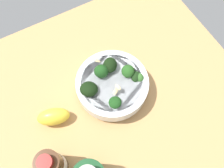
# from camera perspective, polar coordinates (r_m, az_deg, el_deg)

# --- Properties ---
(ground_plane) EXTENTS (0.71, 0.71, 0.04)m
(ground_plane) POSITION_cam_1_polar(r_m,az_deg,el_deg) (0.64, 1.93, -5.22)
(ground_plane) COLOR tan
(bowl_of_broccoli) EXTENTS (0.19, 0.19, 0.09)m
(bowl_of_broccoli) POSITION_cam_1_polar(r_m,az_deg,el_deg) (0.60, -0.17, -0.05)
(bowl_of_broccoli) COLOR white
(bowl_of_broccoli) RESTS_ON ground_plane
(lemon_wedge) EXTENTS (0.07, 0.09, 0.05)m
(lemon_wedge) POSITION_cam_1_polar(r_m,az_deg,el_deg) (0.61, -14.14, -7.77)
(lemon_wedge) COLOR yellow
(lemon_wedge) RESTS_ON ground_plane
(bottle_short) EXTENTS (0.05, 0.05, 0.12)m
(bottle_short) POSITION_cam_1_polar(r_m,az_deg,el_deg) (0.56, -14.39, -18.66)
(bottle_short) COLOR #472814
(bottle_short) RESTS_ON ground_plane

